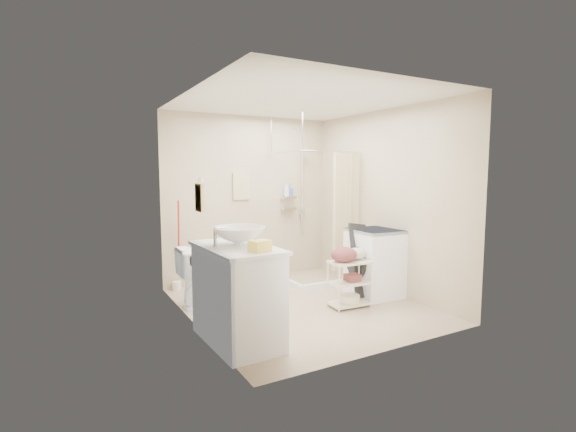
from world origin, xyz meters
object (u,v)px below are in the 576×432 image
object	(u,v)px
toilet	(208,276)
washing_machine	(376,262)
vanity	(237,294)
laundry_rack	(350,279)

from	to	relation	value
toilet	washing_machine	world-z (taller)	washing_machine
vanity	toilet	bearing A→B (deg)	82.68
toilet	laundry_rack	bearing A→B (deg)	-119.73
vanity	laundry_rack	bearing A→B (deg)	9.32
vanity	washing_machine	bearing A→B (deg)	11.68
vanity	washing_machine	size ratio (longest dim) A/B	1.20
laundry_rack	toilet	bearing A→B (deg)	152.45
vanity	washing_machine	distance (m)	2.37
toilet	washing_machine	bearing A→B (deg)	-106.82
washing_machine	laundry_rack	size ratio (longest dim) A/B	1.31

